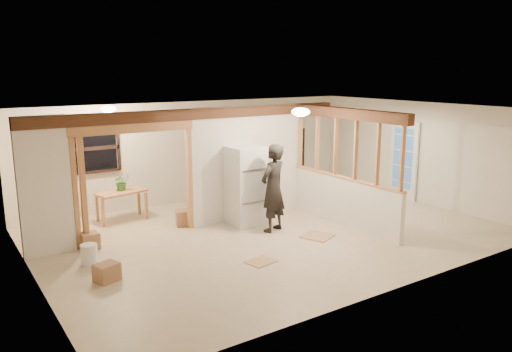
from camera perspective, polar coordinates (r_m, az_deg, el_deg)
floor at (r=10.30m, az=1.80°, el=-6.45°), size 9.00×6.50×0.01m
ceiling at (r=9.80m, az=1.90°, el=7.58°), size 9.00×6.50×0.01m
wall_back at (r=12.71m, az=-6.70°, el=2.86°), size 9.00×0.01×2.50m
wall_front at (r=7.64m, az=16.19°, el=-3.71°), size 9.00×0.01×2.50m
wall_left at (r=8.28m, az=-24.44°, el=-3.13°), size 0.01×6.50×2.50m
wall_right at (r=13.07m, az=18.13°, el=2.59°), size 0.01×6.50×2.50m
partition_left_stub at (r=9.50m, az=-23.00°, el=-1.16°), size 0.90×0.12×2.50m
partition_center at (r=11.06m, az=-0.92°, el=1.56°), size 2.80×0.12×2.50m
doorway_frame at (r=9.95m, az=-13.60°, el=-0.85°), size 2.46×0.14×2.20m
header_beam_back at (r=10.31m, az=-6.60°, el=7.06°), size 7.00×0.18×0.22m
header_beam_right at (r=10.52m, az=10.34°, el=7.04°), size 0.18×3.30×0.22m
pony_wall at (r=10.85m, az=9.97°, el=-2.89°), size 0.12×3.20×1.00m
stud_partition at (r=10.61m, az=10.20°, el=3.17°), size 0.14×3.20×1.32m
window_back at (r=11.66m, az=-18.01°, el=3.01°), size 1.12×0.10×1.10m
french_door at (r=13.30m, az=16.50°, el=1.76°), size 0.12×0.86×2.00m
ceiling_dome_main at (r=9.58m, az=5.13°, el=7.32°), size 0.36×0.36×0.16m
ceiling_dome_util at (r=10.75m, az=-16.53°, el=7.38°), size 0.32×0.32×0.14m
hanging_bulb at (r=10.29m, az=-12.58°, el=5.72°), size 0.07×0.07×0.07m
refrigerator at (r=10.65m, az=-1.19°, el=-1.10°), size 0.69×0.67×1.68m
woman at (r=10.14m, az=1.96°, el=-1.39°), size 0.77×0.64×1.82m
work_table at (r=11.39m, az=-15.09°, el=-3.31°), size 1.13×0.73×0.66m
potted_plant at (r=11.36m, az=-15.12°, el=-0.62°), size 0.36×0.31×0.39m
shop_vac at (r=10.43m, az=-20.99°, el=-5.29°), size 0.49×0.49×0.60m
bookshelf at (r=14.09m, az=3.87°, el=2.07°), size 0.83×0.28×1.66m
bucket at (r=9.06m, az=-18.53°, el=-8.50°), size 0.31×0.31×0.36m
box_util_a at (r=10.81m, az=-8.12°, el=-4.73°), size 0.47×0.43×0.33m
box_util_b at (r=9.86m, az=-18.48°, el=-7.01°), size 0.33×0.33×0.30m
box_front at (r=8.32m, az=-16.68°, el=-10.50°), size 0.43×0.39×0.29m
floor_panel_near at (r=10.10m, az=7.03°, el=-6.83°), size 0.72×0.72×0.02m
floor_panel_far at (r=8.76m, az=0.56°, el=-9.76°), size 0.54×0.46×0.02m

